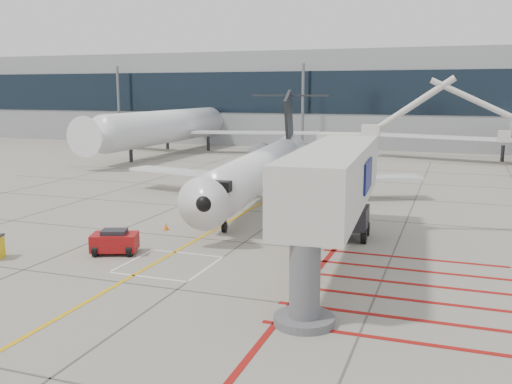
% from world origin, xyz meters
% --- Properties ---
extents(ground_plane, '(260.00, 260.00, 0.00)m').
position_xyz_m(ground_plane, '(0.00, 0.00, 0.00)').
color(ground_plane, gray).
rests_on(ground_plane, ground).
extents(regional_jet, '(27.86, 33.50, 8.11)m').
position_xyz_m(regional_jet, '(-2.71, 12.98, 4.05)').
color(regional_jet, white).
rests_on(regional_jet, ground_plane).
extents(jet_bridge, '(10.22, 19.66, 7.65)m').
position_xyz_m(jet_bridge, '(5.57, 0.84, 3.83)').
color(jet_bridge, silver).
rests_on(jet_bridge, ground_plane).
extents(pushback_tug, '(2.64, 2.13, 1.33)m').
position_xyz_m(pushback_tug, '(-5.49, -0.23, 0.67)').
color(pushback_tug, '#9A0E10').
rests_on(pushback_tug, ground_plane).
extents(baggage_cart, '(2.31, 1.80, 1.28)m').
position_xyz_m(baggage_cart, '(1.55, 7.13, 0.64)').
color(baggage_cart, '#4F4F53').
rests_on(baggage_cart, ground_plane).
extents(ground_power_unit, '(2.22, 1.48, 1.64)m').
position_xyz_m(ground_power_unit, '(4.02, 5.75, 0.82)').
color(ground_power_unit, silver).
rests_on(ground_power_unit, ground_plane).
extents(cone_nose, '(0.31, 0.31, 0.44)m').
position_xyz_m(cone_nose, '(-5.43, 5.12, 0.22)').
color(cone_nose, orange).
rests_on(cone_nose, ground_plane).
extents(cone_side, '(0.34, 0.34, 0.47)m').
position_xyz_m(cone_side, '(3.23, 5.59, 0.24)').
color(cone_side, orange).
rests_on(cone_side, ground_plane).
extents(terminal_building, '(180.00, 28.00, 14.00)m').
position_xyz_m(terminal_building, '(10.00, 70.00, 7.00)').
color(terminal_building, gray).
rests_on(terminal_building, ground_plane).
extents(terminal_glass_band, '(180.00, 0.10, 6.00)m').
position_xyz_m(terminal_glass_band, '(10.00, 55.95, 8.00)').
color(terminal_glass_band, black).
rests_on(terminal_glass_band, ground_plane).
extents(bg_aircraft_b, '(38.33, 42.59, 12.78)m').
position_xyz_m(bg_aircraft_b, '(-25.17, 46.00, 6.39)').
color(bg_aircraft_b, silver).
rests_on(bg_aircraft_b, ground_plane).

